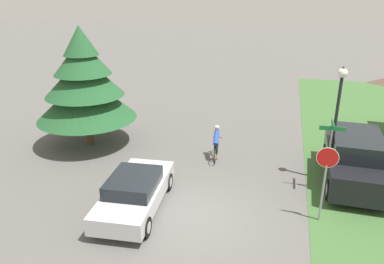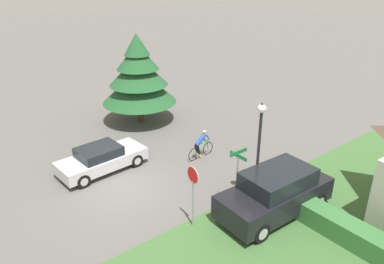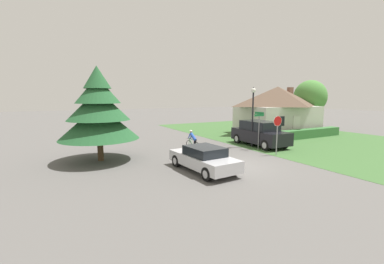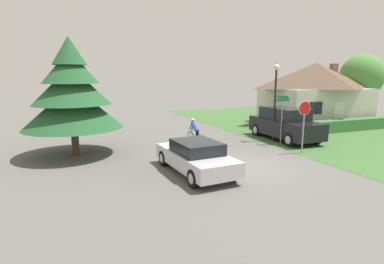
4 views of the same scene
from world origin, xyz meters
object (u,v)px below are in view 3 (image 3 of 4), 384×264
sedan_left_lane (203,159)px  street_lamp (253,106)px  stop_sign (277,128)px  parked_suv_right (260,134)px  conifer_tall_near (99,111)px  cottage_house (277,109)px  cyclist (193,141)px  deciduous_tree_right (310,97)px  street_name_sign (259,124)px

sedan_left_lane → street_lamp: size_ratio=0.96×
sedan_left_lane → stop_sign: stop_sign is taller
parked_suv_right → conifer_tall_near: (-11.97, 0.93, 2.05)m
cottage_house → parked_suv_right: cottage_house is taller
cyclist → deciduous_tree_right: (17.79, 4.02, 3.13)m
parked_suv_right → deciduous_tree_right: bearing=-66.3°
street_name_sign → parked_suv_right: bearing=44.0°
cottage_house → stop_sign: bearing=-132.6°
stop_sign → street_name_sign: street_name_sign is taller
cyclist → deciduous_tree_right: 18.51m
street_name_sign → deciduous_tree_right: deciduous_tree_right is taller
stop_sign → parked_suv_right: bearing=-111.5°
street_lamp → deciduous_tree_right: bearing=20.7°
cyclist → stop_sign: bearing=-137.3°
street_lamp → sedan_left_lane: bearing=-150.3°
sedan_left_lane → deciduous_tree_right: size_ratio=0.76×
street_lamp → conifer_tall_near: bearing=174.4°
cottage_house → cyclist: 13.05m
sedan_left_lane → stop_sign: 6.34m
sedan_left_lane → conifer_tall_near: conifer_tall_near is taller
parked_suv_right → conifer_tall_near: size_ratio=0.89×
cottage_house → sedan_left_lane: (-14.29, -8.56, -1.91)m
sedan_left_lane → conifer_tall_near: 6.98m
street_name_sign → cyclist: bearing=157.6°
cottage_house → street_lamp: (-7.62, -4.76, 0.59)m
cottage_house → street_name_sign: (-7.82, -5.69, -0.65)m
cyclist → conifer_tall_near: size_ratio=0.31×
cottage_house → sedan_left_lane: 16.77m
sedan_left_lane → cyclist: 5.11m
street_name_sign → conifer_tall_near: size_ratio=0.49×
cottage_house → cyclist: (-12.34, -3.83, -1.85)m
sedan_left_lane → deciduous_tree_right: 21.83m
parked_suv_right → stop_sign: (-1.42, -3.13, 0.88)m
sedan_left_lane → cyclist: bearing=-26.2°
cottage_house → cyclist: cottage_house is taller
conifer_tall_near → street_name_sign: bearing=-10.5°
street_lamp → conifer_tall_near: conifer_tall_near is taller
stop_sign → street_lamp: street_lamp is taller
street_lamp → parked_suv_right: bearing=9.4°
conifer_tall_near → sedan_left_lane: bearing=-48.1°
cyclist → stop_sign: size_ratio=0.67×
cottage_house → street_name_sign: cottage_house is taller
cyclist → street_lamp: street_lamp is taller
street_name_sign → conifer_tall_near: bearing=169.5°
stop_sign → deciduous_tree_right: (13.57, 7.91, 2.00)m
cyclist → street_name_sign: (4.52, -1.86, 1.20)m
cyclist → deciduous_tree_right: deciduous_tree_right is taller
deciduous_tree_right → sedan_left_lane: bearing=-156.1°
parked_suv_right → street_lamp: bearing=101.6°
street_name_sign → stop_sign: bearing=-98.3°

